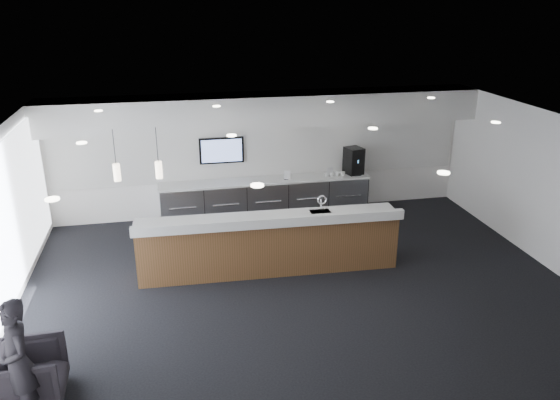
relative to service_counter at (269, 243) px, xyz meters
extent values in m
plane|color=black|center=(0.44, -0.89, -0.58)|extent=(10.00, 10.00, 0.00)
cube|color=black|center=(0.44, -0.89, 2.42)|extent=(10.00, 8.00, 0.02)
cube|color=white|center=(0.44, 3.11, 0.92)|extent=(10.00, 0.02, 3.00)
cube|color=white|center=(5.44, -0.89, 0.92)|extent=(0.02, 8.00, 3.00)
cube|color=silver|center=(0.44, 2.66, 2.07)|extent=(10.00, 0.90, 0.70)
cube|color=silver|center=(0.44, 3.08, 1.02)|extent=(9.80, 0.06, 1.40)
cube|color=gray|center=(0.44, 2.75, -0.13)|extent=(5.00, 0.60, 0.90)
cube|color=silver|center=(0.44, 2.75, 0.35)|extent=(5.06, 0.66, 0.05)
cylinder|color=white|center=(-1.56, 2.43, -0.08)|extent=(0.60, 0.02, 0.02)
cylinder|color=white|center=(-0.56, 2.43, -0.08)|extent=(0.60, 0.02, 0.02)
cylinder|color=white|center=(0.44, 2.43, -0.08)|extent=(0.60, 0.02, 0.02)
cylinder|color=white|center=(1.44, 2.43, -0.08)|extent=(0.60, 0.02, 0.02)
cylinder|color=white|center=(2.44, 2.43, -0.08)|extent=(0.60, 0.02, 0.02)
cube|color=black|center=(-0.56, 3.02, 1.07)|extent=(1.05, 0.07, 0.62)
cube|color=blue|center=(-0.56, 2.98, 1.07)|extent=(0.95, 0.01, 0.54)
cylinder|color=#FFE7C6|center=(-1.96, -0.09, 1.67)|extent=(0.12, 0.12, 0.30)
cylinder|color=#FFE7C6|center=(-2.66, -0.09, 1.67)|extent=(0.12, 0.12, 0.30)
cube|color=#53381B|center=(0.00, 0.01, -0.05)|extent=(5.01, 0.87, 1.05)
cube|color=silver|center=(0.00, 0.01, 0.50)|extent=(5.09, 0.95, 0.06)
cube|color=silver|center=(-0.01, -0.38, 0.59)|extent=(5.07, 0.29, 0.18)
cylinder|color=white|center=(1.04, 0.07, 0.67)|extent=(0.04, 0.04, 0.28)
torus|color=white|center=(1.04, 0.01, 0.81)|extent=(0.19, 0.04, 0.19)
cube|color=black|center=(2.64, 2.77, 0.70)|extent=(0.47, 0.50, 0.65)
cube|color=white|center=(2.64, 2.54, 0.38)|extent=(0.23, 0.12, 0.02)
cube|color=silver|center=(0.94, 2.64, 0.48)|extent=(0.16, 0.07, 0.22)
cube|color=silver|center=(2.01, 2.69, 0.48)|extent=(0.16, 0.07, 0.22)
imported|color=black|center=(-3.76, -2.94, -0.19)|extent=(0.88, 0.86, 0.78)
imported|color=black|center=(-3.77, -3.30, 0.27)|extent=(0.65, 0.74, 1.69)
imported|color=white|center=(2.34, 2.65, 0.42)|extent=(0.10, 0.10, 0.10)
imported|color=white|center=(2.20, 2.65, 0.42)|extent=(0.15, 0.15, 0.10)
imported|color=white|center=(2.06, 2.65, 0.42)|extent=(0.13, 0.13, 0.10)
imported|color=white|center=(1.92, 2.65, 0.42)|extent=(0.13, 0.13, 0.10)
camera|label=1|loc=(-1.74, -9.42, 4.51)|focal=35.00mm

